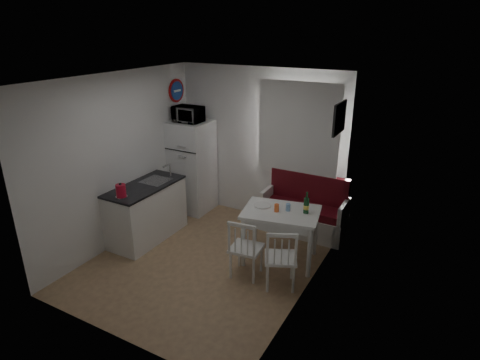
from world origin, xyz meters
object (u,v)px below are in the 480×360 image
Objects in this scene: chair_left at (243,243)px; chair_right at (278,253)px; dining_table at (281,217)px; microwave at (188,114)px; kettle at (121,191)px; bench at (304,214)px; wine_bottle at (306,203)px; fridge at (192,167)px; kitchen_counter at (147,211)px.

chair_left reaches higher than chair_right.
microwave is (-2.10, 0.80, 1.09)m from dining_table.
chair_left is at bearing 8.40° from kettle.
wine_bottle is at bearing -70.03° from bench.
fridge reaches higher than wine_bottle.
kettle is (-2.07, -0.93, 0.32)m from dining_table.
bench is 2.57× the size of chair_right.
wine_bottle reaches higher than dining_table.
kettle reaches higher than wine_bottle.
kitchen_counter is 1.13× the size of dining_table.
microwave is at bearing 90.99° from kettle.
microwave is (-1.85, 1.46, 1.26)m from chair_left.
bench is at bearing 32.41° from kitchen_counter.
wine_bottle is at bearing 46.05° from chair_left.
chair_left is (1.87, -0.27, 0.08)m from kitchen_counter.
fridge is (-1.85, 1.51, 0.29)m from chair_left.
bench is at bearing 42.20° from kettle.
fridge is 5.29× the size of wine_bottle.
dining_table is 2.27m from fridge.
fridge is at bearing 90.00° from microwave.
bench is 2.90m from kettle.
kitchen_counter is 1.89m from chair_left.
microwave reaches higher than wine_bottle.
bench reaches higher than dining_table.
fridge reaches higher than chair_left.
chair_left is 1.04m from wine_bottle.
fridge is 7.32× the size of kettle.
kitchen_counter is 1.30m from fridge.
chair_right is (0.25, -0.66, -0.17)m from dining_table.
microwave is 2.67m from wine_bottle.
chair_right is at bearing -95.67° from wine_bottle.
dining_table is at bearing -20.86° from microwave.
chair_right is 3.04m from microwave.
dining_table is 2.50m from microwave.
dining_table is at bearing 85.52° from chair_right.
bench is 6.06× the size of kettle.
dining_table is 0.71× the size of fridge.
kettle is (-2.09, -1.89, 0.69)m from bench.
fridge is (0.02, 1.24, 0.37)m from kitchen_counter.
wine_bottle is (2.40, 1.03, -0.07)m from kettle.
kettle is at bearing -137.80° from bench.
bench is at bearing 4.37° from microwave.
microwave is at bearing 163.89° from wine_bottle.
kettle is (-1.82, -0.27, 0.48)m from chair_left.
bench is at bearing 109.97° from wine_bottle.
fridge is 0.96m from microwave.
kitchen_counter is 2.55m from wine_bottle.
chair_left is at bearing -38.22° from microwave.
dining_table is 0.72m from chair_left.
kitchen_counter is at bearing -90.94° from microwave.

